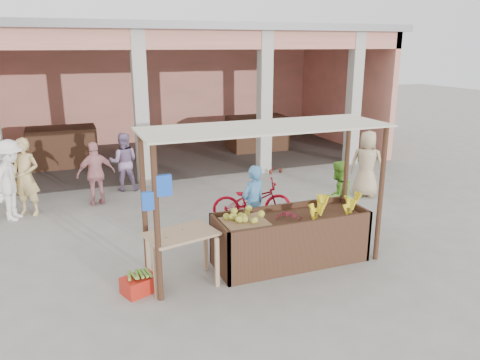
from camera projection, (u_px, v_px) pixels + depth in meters
name	position (u px, v px, depth m)	size (l,w,h in m)	color
ground	(263.00, 266.00, 7.94)	(60.00, 60.00, 0.00)	gray
market_building	(155.00, 74.00, 15.21)	(14.40, 6.40, 4.20)	#F08C7D
fruit_stall	(290.00, 240.00, 8.00)	(2.60, 0.95, 0.80)	#4C2F1E
stall_awning	(263.00, 152.00, 7.44)	(4.09, 1.35, 2.39)	#4C2F1E
banana_heap	(333.00, 207.00, 8.14)	(1.10, 0.60, 0.20)	yellow
melon_tray	(245.00, 219.00, 7.59)	(0.71, 0.62, 0.19)	#926D4B
berry_heap	(288.00, 215.00, 7.83)	(0.47, 0.39, 0.15)	maroon
side_table	(181.00, 241.00, 7.20)	(1.18, 0.92, 0.85)	tan
papaya_pile	(181.00, 227.00, 7.13)	(0.72, 0.41, 0.21)	#52842B
red_crate	(140.00, 285.00, 7.07)	(0.49, 0.36, 0.26)	red
plantain_bundle	(139.00, 275.00, 7.02)	(0.38, 0.27, 0.08)	olive
produce_sacks	(274.00, 163.00, 13.66)	(0.76, 0.71, 0.58)	maroon
vendor_blue	(253.00, 202.00, 8.70)	(0.60, 0.44, 1.61)	#4A8BC4
vendor_green	(337.00, 195.00, 9.21)	(0.74, 0.43, 1.54)	#76C438
motorcycle	(252.00, 200.00, 9.89)	(1.76, 0.61, 0.92)	#980514
shopper_a	(11.00, 177.00, 9.85)	(1.20, 0.60, 1.87)	white
shopper_b	(96.00, 171.00, 10.81)	(0.94, 0.50, 1.60)	#D2868C
shopper_c	(367.00, 160.00, 11.40)	(0.87, 0.57, 1.81)	tan
shopper_e	(26.00, 175.00, 10.13)	(0.66, 0.50, 1.78)	tan
shopper_f	(124.00, 159.00, 11.90)	(0.80, 0.46, 1.64)	#987AA4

